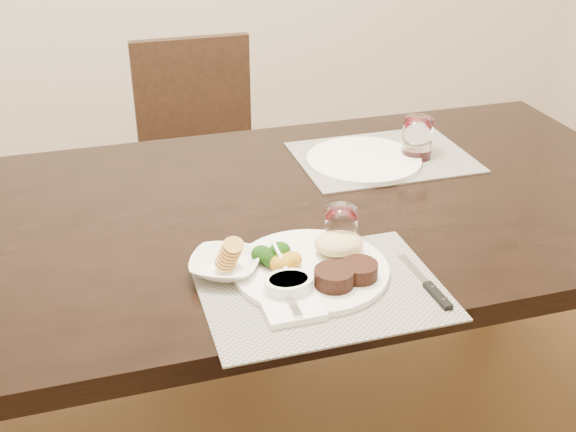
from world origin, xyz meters
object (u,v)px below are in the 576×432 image
object	(u,v)px
far_plate	(364,160)
steak_knife	(432,289)
chair_far	(201,154)
dinner_plate	(319,265)
cracker_bowl	(225,264)
wine_glass_near	(341,230)

from	to	relation	value
far_plate	steak_knife	bearing A→B (deg)	-99.70
chair_far	dinner_plate	world-z (taller)	chair_far
chair_far	far_plate	distance (m)	0.86
chair_far	dinner_plate	distance (m)	1.27
cracker_bowl	far_plate	size ratio (longest dim) A/B	0.60
chair_far	far_plate	size ratio (longest dim) A/B	2.96
far_plate	dinner_plate	bearing A→B (deg)	-121.08
chair_far	cracker_bowl	world-z (taller)	chair_far
cracker_bowl	far_plate	xyz separation A→B (m)	(0.47, 0.43, -0.01)
cracker_bowl	steak_knife	bearing A→B (deg)	-26.05
dinner_plate	cracker_bowl	distance (m)	0.19
chair_far	cracker_bowl	xyz separation A→B (m)	(-0.16, -1.19, 0.27)
steak_knife	cracker_bowl	xyz separation A→B (m)	(-0.36, 0.18, 0.01)
wine_glass_near	dinner_plate	bearing A→B (deg)	-133.29
dinner_plate	cracker_bowl	size ratio (longest dim) A/B	1.71
dinner_plate	far_plate	xyz separation A→B (m)	(0.29, 0.48, -0.01)
steak_knife	cracker_bowl	distance (m)	0.41
far_plate	wine_glass_near	bearing A→B (deg)	-118.13
wine_glass_near	far_plate	world-z (taller)	wine_glass_near
steak_knife	cracker_bowl	world-z (taller)	cracker_bowl
dinner_plate	wine_glass_near	xyz separation A→B (m)	(0.08, 0.08, 0.02)
chair_far	dinner_plate	bearing A→B (deg)	-89.05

